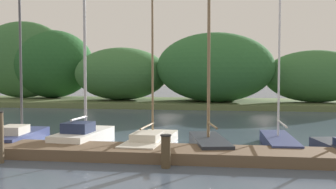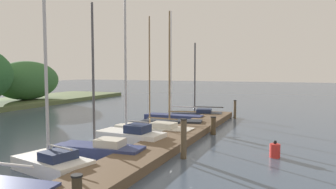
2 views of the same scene
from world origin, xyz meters
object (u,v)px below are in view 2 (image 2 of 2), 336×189
Objects in this scene: sailboat_6 at (172,116)px; channel_buoy_0 at (275,150)px; sailboat_5 at (171,121)px; mooring_piling_2 at (213,125)px; sailboat_3 at (129,135)px; sailboat_4 at (153,128)px; mooring_piling_3 at (235,109)px; sailboat_1 at (51,161)px; sailboat_7 at (197,113)px; sailboat_2 at (98,148)px; mooring_piling_1 at (184,139)px.

sailboat_6 reaches higher than channel_buoy_0.
sailboat_5 is 3.06m from mooring_piling_2.
sailboat_3 is at bearing 138.57° from mooring_piling_2.
mooring_piling_3 is at bearing -110.27° from sailboat_4.
sailboat_3 is 7.07× the size of mooring_piling_2.
sailboat_1 is 8.38m from channel_buoy_0.
sailboat_6 is 4.55m from mooring_piling_3.
sailboat_4 is 7.73m from mooring_piling_3.
mooring_piling_2 is at bearing 104.73° from sailboat_7.
sailboat_2 is 4.62× the size of mooring_piling_3.
sailboat_1 is 11.71m from sailboat_6.
sailboat_3 reaches higher than sailboat_2.
sailboat_5 is (9.26, -0.69, 0.02)m from sailboat_1.
sailboat_2 is 6.82m from mooring_piling_2.
sailboat_1 is at bearing 74.62° from sailboat_2.
sailboat_4 is at bearing 69.02° from channel_buoy_0.
sailboat_3 is at bearing 92.08° from sailboat_4.
channel_buoy_0 is at bearing -174.74° from sailboat_3.
channel_buoy_0 is at bearing 112.92° from sailboat_7.
sailboat_1 is 0.97× the size of sailboat_2.
sailboat_4 reaches higher than channel_buoy_0.
sailboat_5 is 5.78m from mooring_piling_3.
sailboat_1 is 4.46× the size of mooring_piling_3.
sailboat_3 is 3.58m from mooring_piling_1.
sailboat_7 is 6.19m from mooring_piling_2.
mooring_piling_1 reaches higher than mooring_piling_3.
sailboat_6 is 9.38m from mooring_piling_1.
sailboat_1 is 13.81m from sailboat_7.
sailboat_2 is 2.51m from sailboat_3.
mooring_piling_2 is (5.02, 0.11, -0.30)m from mooring_piling_1.
sailboat_1 is at bearing 130.92° from mooring_piling_1.
sailboat_7 is (6.59, -0.42, 0.03)m from sailboat_4.
sailboat_7 is 2.73m from mooring_piling_3.
mooring_piling_3 is (2.56, -3.75, 0.37)m from sailboat_6.
sailboat_5 is 4.40× the size of mooring_piling_1.
sailboat_1 is 6.09× the size of mooring_piling_2.
channel_buoy_0 is at bearing -64.86° from mooring_piling_1.
mooring_piling_3 reaches higher than channel_buoy_0.
sailboat_4 is 9.24× the size of channel_buoy_0.
mooring_piling_1 is 11.09m from mooring_piling_3.
mooring_piling_1 is (-4.01, -3.19, 0.51)m from sailboat_4.
mooring_piling_2 is (1.01, -3.08, 0.21)m from sailboat_4.
sailboat_2 is at bearing 92.93° from sailboat_4.
sailboat_2 is at bearing 165.59° from mooring_piling_3.
sailboat_4 reaches higher than mooring_piling_3.
sailboat_6 reaches higher than sailboat_1.
sailboat_6 is at bearing -78.38° from sailboat_4.
channel_buoy_0 is (0.07, -6.52, -0.13)m from sailboat_3.
sailboat_6 is at bearing 51.55° from sailboat_7.
sailboat_5 reaches higher than sailboat_3.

